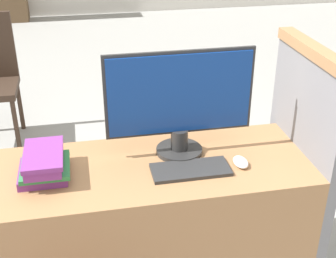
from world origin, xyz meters
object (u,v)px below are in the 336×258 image
monitor (180,101)px  mouse (241,162)px  keyboard (191,170)px  book_stack (44,164)px

monitor → mouse: 0.38m
mouse → keyboard: bearing=-178.2°
mouse → monitor: bearing=145.7°
keyboard → book_stack: book_stack is taller
keyboard → mouse: (0.23, 0.01, 0.01)m
monitor → mouse: monitor is taller
book_stack → monitor: bearing=8.3°
mouse → book_stack: (-0.84, 0.08, 0.04)m
mouse → book_stack: bearing=174.8°
monitor → keyboard: bearing=-85.9°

